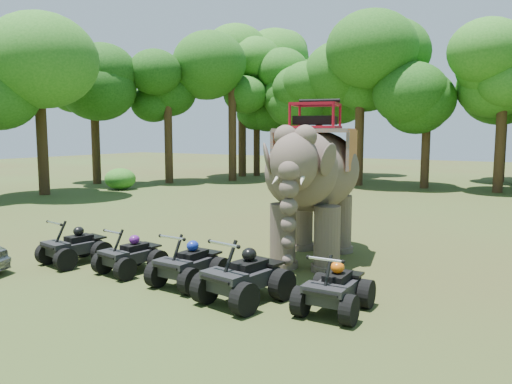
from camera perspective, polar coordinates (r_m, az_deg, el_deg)
ground at (r=12.66m, az=-2.80°, el=-9.13°), size 110.00×110.00×0.00m
elephant at (r=13.63m, az=6.63°, el=1.34°), size 3.36×5.58×4.37m
atv_0 at (r=14.19m, az=-20.08°, el=-5.30°), size 1.44×1.79×1.20m
atv_1 at (r=12.88m, az=-14.18°, el=-6.44°), size 1.34×1.69×1.14m
atv_2 at (r=11.62m, az=-7.70°, el=-7.50°), size 1.29×1.72×1.23m
atv_3 at (r=10.38m, az=-1.38°, el=-8.83°), size 1.63×2.03×1.36m
atv_4 at (r=9.94m, az=8.98°, el=-10.09°), size 1.22×1.65×1.20m
tree_0 at (r=32.79m, az=18.90°, el=6.95°), size 5.25×5.25×7.50m
tree_1 at (r=31.92m, az=26.26°, el=7.59°), size 6.00×6.00×8.57m
tree_24 at (r=30.27m, az=-23.41°, el=8.79°), size 6.72×6.72×9.61m
tree_25 at (r=35.49m, az=-17.94°, el=7.85°), size 6.03×6.03×8.61m
tree_26 at (r=34.76m, az=-10.01°, el=7.81°), size 5.78×5.78×8.26m
tree_27 at (r=35.98m, az=-2.72°, el=8.44°), size 6.28×6.28×8.97m
tree_28 at (r=36.64m, az=4.76°, el=7.97°), size 5.90×5.90×8.43m
tree_29 at (r=33.48m, az=11.78°, el=9.01°), size 6.76×6.76×9.65m
tree_30 at (r=41.88m, az=11.89°, el=7.17°), size 5.35×5.35×7.65m
tree_32 at (r=39.03m, az=26.42°, el=7.67°), size 6.34×6.34×9.05m
tree_36 at (r=40.95m, az=2.91°, el=9.54°), size 7.58×7.58×10.82m
tree_38 at (r=40.08m, az=0.08°, el=7.04°), size 5.06×5.06×7.23m
tree_39 at (r=38.94m, az=7.22°, el=7.32°), size 5.37×5.37×7.67m
tree_40 at (r=39.64m, az=-1.60°, el=9.41°), size 7.36×7.36×10.51m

